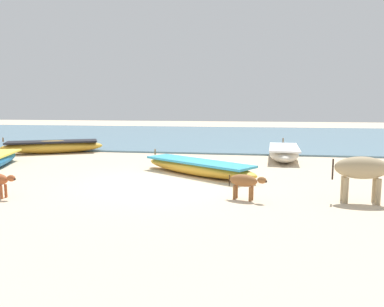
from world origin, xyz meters
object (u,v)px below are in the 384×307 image
fishing_boat_0 (198,167)px  cow_adult_dun (364,170)px  calf_far_brown (245,182)px  fishing_boat_2 (284,153)px  fishing_boat_3 (53,146)px

fishing_boat_0 → cow_adult_dun: 5.09m
cow_adult_dun → calf_far_brown: bearing=-175.1°
cow_adult_dun → calf_far_brown: 2.72m
calf_far_brown → fishing_boat_2: bearing=96.2°
fishing_boat_0 → fishing_boat_3: size_ratio=0.93×
fishing_boat_2 → calf_far_brown: bearing=170.9°
fishing_boat_2 → cow_adult_dun: bearing=-165.8°
fishing_boat_0 → fishing_boat_2: 4.76m
cow_adult_dun → calf_far_brown: size_ratio=1.81×
fishing_boat_3 → calf_far_brown: bearing=115.6°
fishing_boat_2 → fishing_boat_0: bearing=144.2°
fishing_boat_0 → cow_adult_dun: cow_adult_dun is taller
fishing_boat_2 → calf_far_brown: size_ratio=3.89×
fishing_boat_2 → cow_adult_dun: size_ratio=2.15×
fishing_boat_0 → cow_adult_dun: bearing=-179.1°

